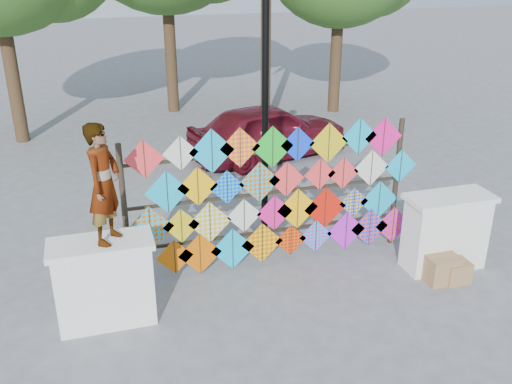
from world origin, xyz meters
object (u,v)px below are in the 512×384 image
vendor_woman (104,184)px  sedan (269,131)px  kite_rack (276,197)px  lamppost (265,87)px

vendor_woman → sedan: (4.14, 5.96, -1.40)m
kite_rack → sedan: (1.49, 5.04, -0.50)m
vendor_woman → kite_rack: bearing=-40.0°
kite_rack → lamppost: (0.21, 1.28, 1.49)m
kite_rack → sedan: kite_rack is taller
kite_rack → vendor_woman: (-2.66, -0.92, 0.89)m
kite_rack → lamppost: size_ratio=1.11×
kite_rack → vendor_woman: size_ratio=3.02×
vendor_woman → lamppost: (2.87, 2.20, 0.59)m
sedan → lamppost: lamppost is taller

